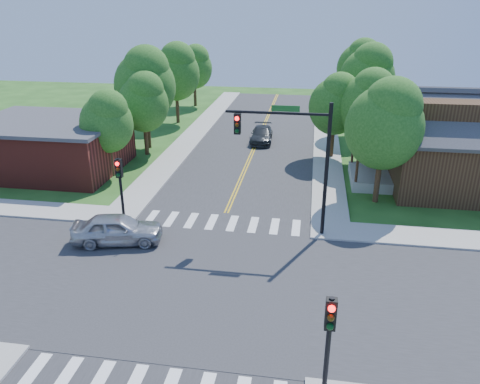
% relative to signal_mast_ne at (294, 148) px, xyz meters
% --- Properties ---
extents(ground, '(100.00, 100.00, 0.00)m').
position_rel_signal_mast_ne_xyz_m(ground, '(-3.91, -5.59, -4.85)').
color(ground, '#214916').
rests_on(ground, ground).
extents(road_ns, '(10.00, 90.00, 0.04)m').
position_rel_signal_mast_ne_xyz_m(road_ns, '(-3.91, -5.59, -4.83)').
color(road_ns, '#2D2D30').
rests_on(road_ns, ground).
extents(road_ew, '(90.00, 10.00, 0.04)m').
position_rel_signal_mast_ne_xyz_m(road_ew, '(-3.91, -5.59, -4.83)').
color(road_ew, '#2D2D30').
rests_on(road_ew, ground).
extents(intersection_patch, '(10.20, 10.20, 0.06)m').
position_rel_signal_mast_ne_xyz_m(intersection_patch, '(-3.91, -5.59, -4.85)').
color(intersection_patch, '#2D2D30').
rests_on(intersection_patch, ground).
extents(sidewalk_ne, '(40.00, 40.00, 0.14)m').
position_rel_signal_mast_ne_xyz_m(sidewalk_ne, '(11.90, 10.23, -4.78)').
color(sidewalk_ne, '#9E9B93').
rests_on(sidewalk_ne, ground).
extents(sidewalk_nw, '(40.00, 40.00, 0.14)m').
position_rel_signal_mast_ne_xyz_m(sidewalk_nw, '(-19.73, 10.23, -4.78)').
color(sidewalk_nw, '#9E9B93').
rests_on(sidewalk_nw, ground).
extents(crosswalk_north, '(8.85, 2.00, 0.01)m').
position_rel_signal_mast_ne_xyz_m(crosswalk_north, '(-3.91, 0.61, -4.80)').
color(crosswalk_north, white).
rests_on(crosswalk_north, ground).
extents(centerline, '(0.30, 90.00, 0.01)m').
position_rel_signal_mast_ne_xyz_m(centerline, '(-3.91, -5.59, -4.80)').
color(centerline, gold).
rests_on(centerline, ground).
extents(signal_mast_ne, '(5.30, 0.42, 7.20)m').
position_rel_signal_mast_ne_xyz_m(signal_mast_ne, '(0.00, 0.00, 0.00)').
color(signal_mast_ne, black).
rests_on(signal_mast_ne, ground).
extents(signal_pole_se, '(0.34, 0.42, 3.80)m').
position_rel_signal_mast_ne_xyz_m(signal_pole_se, '(1.69, -11.21, -2.19)').
color(signal_pole_se, black).
rests_on(signal_pole_se, ground).
extents(signal_pole_nw, '(0.34, 0.42, 3.80)m').
position_rel_signal_mast_ne_xyz_m(signal_pole_nw, '(-9.51, -0.01, -2.19)').
color(signal_pole_nw, black).
rests_on(signal_pole_nw, ground).
extents(house_ne, '(13.05, 8.80, 7.11)m').
position_rel_signal_mast_ne_xyz_m(house_ne, '(11.19, 8.65, -1.52)').
color(house_ne, '#321D11').
rests_on(house_ne, ground).
extents(building_nw, '(10.40, 8.40, 3.73)m').
position_rel_signal_mast_ne_xyz_m(building_nw, '(-18.11, 7.61, -2.97)').
color(building_nw, maroon).
rests_on(building_nw, ground).
extents(tree_e_a, '(4.60, 4.37, 7.82)m').
position_rel_signal_mast_ne_xyz_m(tree_e_a, '(5.13, 5.09, 0.27)').
color(tree_e_a, '#382314').
rests_on(tree_e_a, ground).
extents(tree_e_b, '(4.31, 4.09, 7.33)m').
position_rel_signal_mast_ne_xyz_m(tree_e_b, '(4.87, 12.52, -0.05)').
color(tree_e_b, '#382314').
rests_on(tree_e_b, ground).
extents(tree_e_c, '(4.94, 4.70, 8.40)m').
position_rel_signal_mast_ne_xyz_m(tree_e_c, '(5.51, 20.74, 0.65)').
color(tree_e_c, '#382314').
rests_on(tree_e_c, ground).
extents(tree_e_d, '(4.78, 4.54, 8.13)m').
position_rel_signal_mast_ne_xyz_m(tree_e_d, '(5.55, 29.18, 0.48)').
color(tree_e_d, '#382314').
rests_on(tree_e_d, ground).
extents(tree_w_a, '(3.68, 3.50, 6.26)m').
position_rel_signal_mast_ne_xyz_m(tree_w_a, '(-13.13, 6.93, -0.75)').
color(tree_w_a, '#382314').
rests_on(tree_w_a, ground).
extents(tree_w_b, '(5.02, 4.77, 8.53)m').
position_rel_signal_mast_ne_xyz_m(tree_w_b, '(-12.74, 13.94, 0.74)').
color(tree_w_b, '#382314').
rests_on(tree_w_b, ground).
extents(tree_w_c, '(4.75, 4.51, 8.07)m').
position_rel_signal_mast_ne_xyz_m(tree_w_c, '(-12.72, 22.77, 0.44)').
color(tree_w_c, '#382314').
rests_on(tree_w_c, ground).
extents(tree_w_d, '(4.18, 3.98, 7.11)m').
position_rel_signal_mast_ne_xyz_m(tree_w_d, '(-12.93, 31.00, -0.19)').
color(tree_w_d, '#382314').
rests_on(tree_w_d, ground).
extents(tree_house, '(4.00, 3.80, 6.79)m').
position_rel_signal_mast_ne_xyz_m(tree_house, '(2.56, 13.55, -0.40)').
color(tree_house, '#382314').
rests_on(tree_house, ground).
extents(tree_bldg, '(3.99, 3.79, 6.79)m').
position_rel_signal_mast_ne_xyz_m(tree_bldg, '(-12.31, 12.12, -0.41)').
color(tree_bldg, '#382314').
rests_on(tree_bldg, ground).
extents(car_silver, '(3.68, 5.34, 1.57)m').
position_rel_signal_mast_ne_xyz_m(car_silver, '(-8.82, -2.49, -4.07)').
color(car_silver, '#B4B6BC').
rests_on(car_silver, ground).
extents(car_dgrey, '(2.27, 4.66, 1.30)m').
position_rel_signal_mast_ne_xyz_m(car_dgrey, '(-3.51, 17.10, -4.20)').
color(car_dgrey, '#2E3133').
rests_on(car_dgrey, ground).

